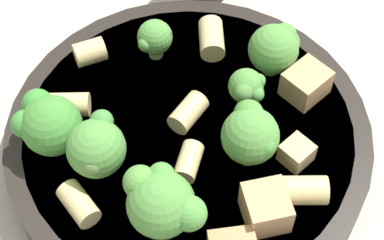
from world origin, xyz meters
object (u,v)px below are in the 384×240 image
(rigatoni_4, at_px, (93,52))
(chicken_chunk_3, at_px, (300,153))
(rigatoni_3, at_px, (194,162))
(rigatoni_5, at_px, (306,190))
(broccoli_floret_2, at_px, (251,88))
(broccoli_floret_4, at_px, (158,38))
(rigatoni_0, at_px, (186,112))
(chicken_chunk_2, at_px, (310,83))
(broccoli_floret_3, at_px, (52,123))
(broccoli_floret_1, at_px, (279,48))
(broccoli_floret_5, at_px, (255,134))
(broccoli_floret_0, at_px, (166,202))
(rigatoni_2, at_px, (215,38))
(chicken_chunk_0, at_px, (270,208))
(pasta_bowl, at_px, (192,140))
(rigatoni_6, at_px, (71,105))
(rigatoni_1, at_px, (83,204))
(broccoli_floret_6, at_px, (101,148))

(rigatoni_4, relative_size, chicken_chunk_3, 1.19)
(rigatoni_3, distance_m, rigatoni_5, 0.07)
(broccoli_floret_2, bearing_deg, chicken_chunk_3, -144.32)
(broccoli_floret_4, relative_size, rigatoni_0, 1.17)
(chicken_chunk_2, bearing_deg, broccoli_floret_3, 103.89)
(broccoli_floret_1, relative_size, broccoli_floret_5, 0.89)
(broccoli_floret_0, bearing_deg, rigatoni_3, -22.38)
(rigatoni_3, bearing_deg, broccoli_floret_5, -79.08)
(rigatoni_2, xyz_separation_m, rigatoni_5, (-0.12, -0.05, 0.00))
(chicken_chunk_0, bearing_deg, chicken_chunk_2, -20.12)
(chicken_chunk_0, bearing_deg, broccoli_floret_2, 4.82)
(broccoli_floret_2, height_order, rigatoni_0, broccoli_floret_2)
(pasta_bowl, bearing_deg, rigatoni_6, 79.70)
(rigatoni_0, xyz_separation_m, rigatoni_1, (-0.07, 0.06, -0.00))
(broccoli_floret_3, xyz_separation_m, broccoli_floret_5, (-0.01, -0.12, 0.00))
(broccoli_floret_5, distance_m, broccoli_floret_6, 0.09)
(rigatoni_2, xyz_separation_m, chicken_chunk_3, (-0.10, -0.05, -0.00))
(broccoli_floret_6, relative_size, rigatoni_6, 1.51)
(broccoli_floret_4, distance_m, chicken_chunk_3, 0.13)
(chicken_chunk_0, bearing_deg, pasta_bowl, 34.86)
(broccoli_floret_0, height_order, broccoli_floret_6, broccoli_floret_0)
(broccoli_floret_3, relative_size, broccoli_floret_4, 1.42)
(broccoli_floret_6, relative_size, chicken_chunk_2, 1.59)
(broccoli_floret_3, xyz_separation_m, rigatoni_4, (0.07, -0.02, -0.02))
(broccoli_floret_2, bearing_deg, chicken_chunk_0, -175.18)
(pasta_bowl, height_order, broccoli_floret_2, broccoli_floret_2)
(chicken_chunk_3, bearing_deg, chicken_chunk_2, -12.29)
(pasta_bowl, xyz_separation_m, broccoli_floret_0, (-0.07, 0.02, 0.04))
(broccoli_floret_3, height_order, rigatoni_2, broccoli_floret_3)
(rigatoni_3, xyz_separation_m, rigatoni_4, (0.09, 0.07, 0.00))
(broccoli_floret_2, distance_m, rigatoni_5, 0.08)
(broccoli_floret_4, distance_m, rigatoni_6, 0.08)
(rigatoni_1, height_order, rigatoni_4, rigatoni_4)
(broccoli_floret_0, height_order, chicken_chunk_2, broccoli_floret_0)
(rigatoni_0, bearing_deg, rigatoni_3, -172.65)
(broccoli_floret_3, bearing_deg, broccoli_floret_6, -122.50)
(pasta_bowl, xyz_separation_m, broccoli_floret_3, (-0.01, 0.09, 0.04))
(broccoli_floret_1, bearing_deg, broccoli_floret_4, 80.63)
(broccoli_floret_6, bearing_deg, broccoli_floret_5, -84.44)
(rigatoni_4, bearing_deg, pasta_bowl, -131.36)
(rigatoni_6, bearing_deg, chicken_chunk_0, -122.37)
(broccoli_floret_3, distance_m, chicken_chunk_0, 0.14)
(chicken_chunk_2, bearing_deg, broccoli_floret_4, 71.14)
(rigatoni_3, relative_size, rigatoni_4, 1.16)
(chicken_chunk_0, bearing_deg, rigatoni_0, 34.01)
(rigatoni_2, xyz_separation_m, rigatoni_6, (-0.06, 0.10, -0.00))
(rigatoni_0, relative_size, rigatoni_4, 1.25)
(rigatoni_6, bearing_deg, rigatoni_5, -114.16)
(broccoli_floret_6, bearing_deg, pasta_bowl, -59.95)
(broccoli_floret_3, relative_size, broccoli_floret_5, 1.00)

